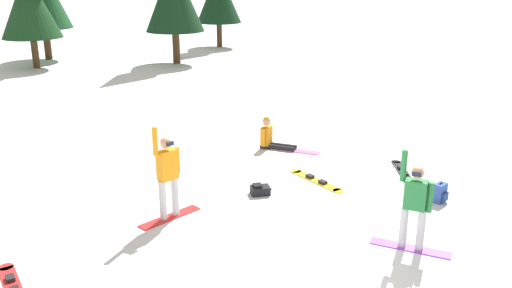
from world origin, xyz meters
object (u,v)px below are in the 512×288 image
(snowboarder_foreground, at_px, (415,205))
(snowboarder_background, at_px, (272,137))
(loose_snowboard_far_spare, at_px, (316,180))
(loose_snowboard_near_left, at_px, (13,286))
(loose_snowboard_near_right, at_px, (403,172))
(snowboarder_midground, at_px, (168,174))
(backpack_blue, at_px, (440,193))
(backpack_black, at_px, (260,190))

(snowboarder_foreground, distance_m, snowboarder_background, 6.47)
(loose_snowboard_far_spare, relative_size, loose_snowboard_near_left, 1.09)
(snowboarder_background, distance_m, loose_snowboard_near_right, 3.92)
(snowboarder_midground, xyz_separation_m, loose_snowboard_near_right, (6.26, -0.36, -0.98))
(snowboarder_background, relative_size, backpack_blue, 3.30)
(loose_snowboard_near_left, bearing_deg, backpack_blue, -5.70)
(snowboarder_foreground, xyz_separation_m, loose_snowboard_far_spare, (0.32, 3.65, -0.90))
(snowboarder_background, bearing_deg, snowboarder_foreground, -95.53)
(snowboarder_midground, distance_m, loose_snowboard_far_spare, 4.05)
(loose_snowboard_near_right, bearing_deg, backpack_blue, -106.74)
(snowboarder_foreground, distance_m, backpack_black, 3.92)
(snowboarder_foreground, height_order, snowboarder_background, snowboarder_foreground)
(loose_snowboard_far_spare, bearing_deg, backpack_black, -178.57)
(loose_snowboard_near_right, xyz_separation_m, backpack_black, (-3.96, 0.54, 0.09))
(snowboarder_midground, xyz_separation_m, backpack_black, (2.30, 0.18, -0.89))
(snowboarder_midground, xyz_separation_m, snowboarder_background, (4.23, 2.98, -0.67))
(loose_snowboard_far_spare, height_order, loose_snowboard_near_left, same)
(snowboarder_foreground, distance_m, loose_snowboard_far_spare, 3.77)
(backpack_blue, xyz_separation_m, backpack_black, (-3.43, 2.31, -0.10))
(snowboarder_background, relative_size, loose_snowboard_near_right, 0.92)
(loose_snowboard_far_spare, distance_m, backpack_black, 1.64)
(snowboarder_background, relative_size, loose_snowboard_near_left, 0.91)
(snowboarder_midground, bearing_deg, backpack_black, 4.50)
(loose_snowboard_far_spare, height_order, backpack_blue, backpack_blue)
(backpack_black, bearing_deg, snowboarder_background, 55.41)
(loose_snowboard_near_left, xyz_separation_m, backpack_black, (5.52, 1.42, 0.09))
(snowboarder_foreground, bearing_deg, backpack_black, 109.95)
(backpack_blue, relative_size, backpack_black, 0.86)
(snowboarder_foreground, bearing_deg, loose_snowboard_near_left, 162.23)
(snowboarder_midground, distance_m, backpack_blue, 6.16)
(loose_snowboard_far_spare, height_order, backpack_black, backpack_black)
(loose_snowboard_near_right, xyz_separation_m, backpack_blue, (-0.53, -1.78, 0.19))
(backpack_blue, bearing_deg, snowboarder_background, 106.32)
(backpack_blue, bearing_deg, snowboarder_foreground, -148.54)
(snowboarder_midground, distance_m, loose_snowboard_near_right, 6.34)
(loose_snowboard_far_spare, distance_m, loose_snowboard_near_left, 7.30)
(snowboarder_midground, relative_size, backpack_black, 3.81)
(snowboarder_foreground, height_order, loose_snowboard_near_right, snowboarder_foreground)
(loose_snowboard_near_left, bearing_deg, snowboarder_foreground, -17.77)
(loose_snowboard_near_right, height_order, backpack_blue, backpack_blue)
(loose_snowboard_far_spare, xyz_separation_m, loose_snowboard_near_right, (2.33, -0.58, 0.00))
(snowboarder_background, xyz_separation_m, loose_snowboard_far_spare, (-0.30, -2.76, -0.30))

